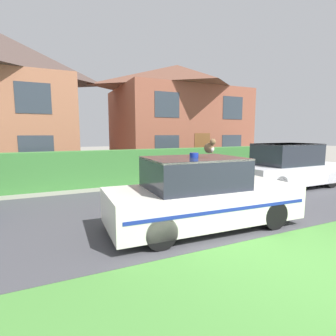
% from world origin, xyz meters
% --- Properties ---
extents(ground_plane, '(80.00, 80.00, 0.00)m').
position_xyz_m(ground_plane, '(0.00, 0.00, 0.00)').
color(ground_plane, gray).
extents(road_strip, '(28.00, 5.63, 0.01)m').
position_xyz_m(road_strip, '(0.00, 4.10, 0.01)').
color(road_strip, '#424247').
rests_on(road_strip, ground).
extents(lawn_verge, '(28.00, 2.62, 0.01)m').
position_xyz_m(lawn_verge, '(0.00, -0.03, 0.00)').
color(lawn_verge, '#478438').
rests_on(lawn_verge, ground).
extents(garden_hedge, '(14.28, 0.58, 1.42)m').
position_xyz_m(garden_hedge, '(-0.61, 7.96, 0.71)').
color(garden_hedge, '#3D7F38').
rests_on(garden_hedge, ground).
extents(police_car, '(4.34, 1.84, 1.67)m').
position_xyz_m(police_car, '(-0.68, 2.32, 0.74)').
color(police_car, black).
rests_on(police_car, road_strip).
extents(cat, '(0.22, 0.37, 0.32)m').
position_xyz_m(cat, '(-0.65, 2.07, 1.81)').
color(cat, brown).
rests_on(cat, police_car).
extents(neighbour_car_far, '(4.53, 1.79, 1.69)m').
position_xyz_m(neighbour_car_far, '(4.67, 4.58, 0.80)').
color(neighbour_car_far, black).
rests_on(neighbour_car_far, road_strip).
extents(house_right, '(8.05, 6.32, 6.42)m').
position_xyz_m(house_right, '(4.15, 13.03, 3.27)').
color(house_right, '#93513D').
rests_on(house_right, ground).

